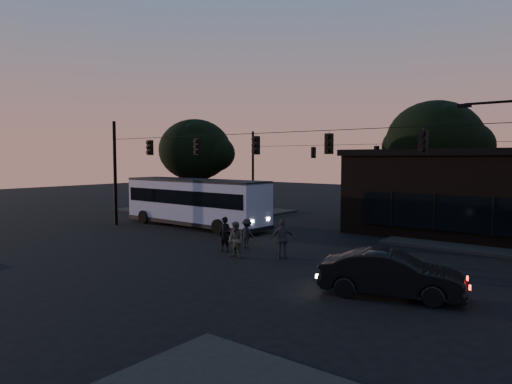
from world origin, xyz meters
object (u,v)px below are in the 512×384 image
Objects in this scene: building at (484,192)px; bus at (195,200)px; pedestrian_d at (247,234)px; car at (391,274)px; pedestrian_c at (283,239)px; pedestrian_b at (236,240)px; pedestrian_a at (225,234)px.

building reaches higher than bus.
building reaches higher than pedestrian_d.
pedestrian_c is at bearing 51.05° from car.
car is at bearing 160.96° from pedestrian_d.
building is 3.16× the size of car.
pedestrian_d is (-2.98, 0.91, -0.16)m from pedestrian_c.
car reaches higher than pedestrian_d.
pedestrian_b is at bearing 63.83° from car.
pedestrian_d is (-1.06, 2.15, -0.09)m from pedestrian_b.
building reaches higher than pedestrian_b.
pedestrian_d is at bearing 124.63° from pedestrian_b.
pedestrian_b is at bearing 3.17° from pedestrian_c.
bus is 18.80m from car.
bus is (-16.85, -8.99, -0.82)m from building.
building is at bearing 70.41° from pedestrian_b.
pedestrian_c is at bearing 164.59° from pedestrian_d.
building is at bearing -15.24° from car.
building is 17.05m from pedestrian_a.
car is at bearing -21.85° from bus.
car is (17.28, -7.32, -1.09)m from bus.
pedestrian_a reaches higher than car.
pedestrian_b reaches higher than pedestrian_d.
building is at bearing -143.37° from pedestrian_c.
building is 15.05m from pedestrian_c.
pedestrian_c is at bearing 41.23° from pedestrian_b.
pedestrian_d is at bearing -24.59° from bus.
bus is 6.23× the size of pedestrian_c.
pedestrian_c is (3.37, 0.44, 0.06)m from pedestrian_a.
bus is at bearing -151.91° from building.
pedestrian_a reaches higher than pedestrian_d.
pedestrian_c is (1.92, 1.24, 0.08)m from pedestrian_b.
bus is 6.77× the size of pedestrian_b.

